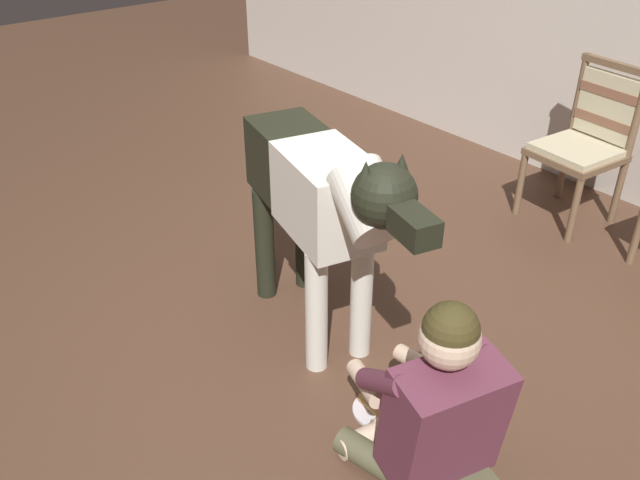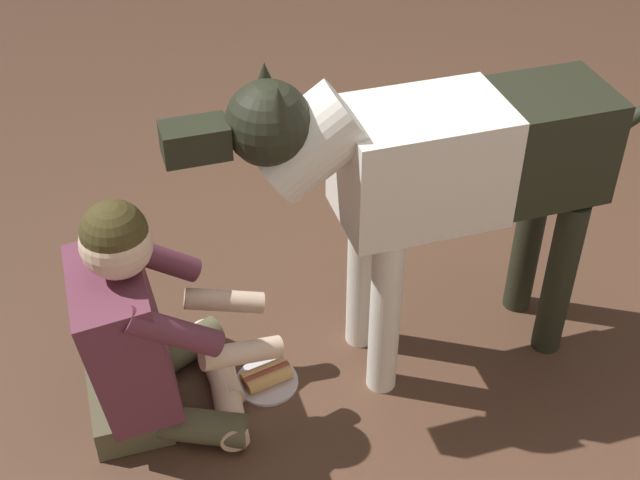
{
  "view_description": "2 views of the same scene",
  "coord_description": "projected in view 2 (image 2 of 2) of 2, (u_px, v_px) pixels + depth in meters",
  "views": [
    {
      "loc": [
        1.94,
        -1.46,
        2.12
      ],
      "look_at": [
        0.21,
        -0.03,
        0.75
      ],
      "focal_mm": 37.42,
      "sensor_mm": 36.0,
      "label": 1
    },
    {
      "loc": [
        1.41,
        1.89,
        2.25
      ],
      "look_at": [
        0.42,
        0.24,
        0.73
      ],
      "focal_mm": 49.2,
      "sensor_mm": 36.0,
      "label": 2
    }
  ],
  "objects": [
    {
      "name": "large_dog",
      "position": [
        437.0,
        171.0,
        2.66
      ],
      "size": [
        1.5,
        0.53,
        1.17
      ],
      "color": "silver",
      "rests_on": "ground"
    },
    {
      "name": "person_sitting_on_floor",
      "position": [
        141.0,
        334.0,
        2.7
      ],
      "size": [
        0.68,
        0.58,
        0.84
      ],
      "color": "brown",
      "rests_on": "ground"
    },
    {
      "name": "hot_dog_on_plate",
      "position": [
        267.0,
        378.0,
        2.99
      ],
      "size": [
        0.22,
        0.22,
        0.06
      ],
      "color": "silver",
      "rests_on": "ground"
    },
    {
      "name": "ground_plane",
      "position": [
        382.0,
        323.0,
        3.24
      ],
      "size": [
        14.87,
        14.87,
        0.0
      ],
      "primitive_type": "plane",
      "color": "#503525"
    }
  ]
}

